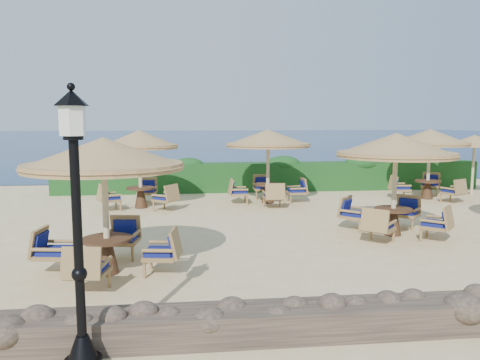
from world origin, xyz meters
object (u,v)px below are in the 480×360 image
Objects in this scene: extra_parasol at (475,141)px; cafe_set_3 at (140,153)px; cafe_set_0 at (104,178)px; cafe_set_4 at (268,151)px; cafe_set_5 at (429,148)px; cafe_set_1 at (395,163)px; lamp_post at (78,245)px.

extra_parasol is 0.87× the size of cafe_set_3.
cafe_set_0 is at bearing -147.17° from extra_parasol.
cafe_set_5 is (6.22, 0.23, 0.05)m from cafe_set_4.
cafe_set_1 is 1.00× the size of cafe_set_4.
cafe_set_4 is at bearing -177.86° from cafe_set_5.
lamp_post is at bearing -137.57° from cafe_set_1.
extra_parasol is at bearing 17.05° from cafe_set_5.
lamp_post is at bearing -110.46° from cafe_set_4.
cafe_set_3 is at bearing 146.17° from cafe_set_1.
cafe_set_1 is 1.10× the size of cafe_set_3.
lamp_post is 11.83m from cafe_set_4.
lamp_post is at bearing -85.07° from cafe_set_0.
cafe_set_3 is at bearing -174.32° from cafe_set_4.
lamp_post reaches higher than cafe_set_3.
cafe_set_3 is at bearing 90.21° from cafe_set_0.
cafe_set_3 is 0.91× the size of cafe_set_4.
lamp_post is 1.09× the size of cafe_set_1.
extra_parasol is at bearing 32.83° from cafe_set_0.
cafe_set_0 is 1.11× the size of cafe_set_3.
cafe_set_5 is at bearing -162.95° from extra_parasol.
cafe_set_1 and cafe_set_3 have the same top height.
cafe_set_0 reaches higher than extra_parasol.
lamp_post is at bearing -88.16° from cafe_set_3.
cafe_set_5 is (10.69, 0.68, 0.06)m from cafe_set_3.
cafe_set_4 is at bearing 115.61° from cafe_set_1.
cafe_set_3 is at bearing -173.97° from extra_parasol.
cafe_set_0 is at bearing 94.93° from lamp_post.
cafe_set_1 is 6.52m from cafe_set_5.
cafe_set_4 is at bearing 69.54° from lamp_post.
cafe_set_3 is (-0.34, 10.63, 0.32)m from lamp_post.
cafe_set_4 and cafe_set_5 have the same top height.
extra_parasol is at bearing 44.83° from cafe_set_1.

